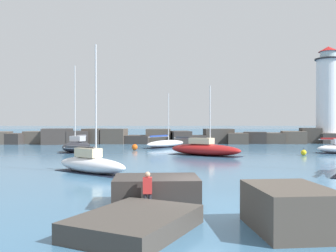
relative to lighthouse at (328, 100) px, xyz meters
name	(u,v)px	position (x,y,z in m)	size (l,w,h in m)	color
ground_plane	(198,208)	(-27.49, -47.14, -7.30)	(600.00, 600.00, 0.00)	#3D6B8E
open_sea_beyond	(162,133)	(-27.49, 59.45, -7.29)	(400.00, 116.00, 0.01)	#2D5B7F
breakwater_jetty	(173,137)	(-26.53, -0.53, -6.24)	(62.73, 7.26, 2.57)	#4C443D
lighthouse	(328,100)	(0.00, 0.00, 0.00)	(5.23, 5.23, 16.49)	gray
foreground_rocks	(248,202)	(-25.75, -48.81, -6.70)	(15.15, 8.06, 1.50)	#423D38
sailboat_moored_0	(205,149)	(-24.10, -22.78, -6.59)	(8.22, 6.77, 7.53)	maroon
sailboat_moored_1	(166,144)	(-27.99, -9.75, -6.77)	(6.80, 7.77, 7.73)	white
sailboat_moored_2	(77,146)	(-38.94, -17.67, -6.55)	(3.75, 5.86, 10.34)	black
sailboat_moored_5	(91,163)	(-33.99, -36.13, -6.63)	(6.24, 5.59, 9.12)	white
mooring_buoy_orange_near	(135,147)	(-32.12, -14.88, -6.92)	(0.76, 0.76, 0.96)	#EA5914
mooring_buoy_far_side	(304,152)	(-13.26, -22.81, -7.00)	(0.60, 0.60, 0.80)	yellow
person_on_rocks	(147,190)	(-29.63, -48.23, -6.35)	(0.36, 0.22, 1.69)	#282833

